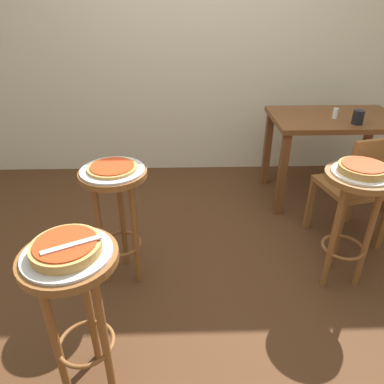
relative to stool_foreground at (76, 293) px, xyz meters
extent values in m
plane|color=#4C2D19|center=(0.58, 0.76, -0.55)|extent=(6.00, 6.00, 0.00)
cube|color=beige|center=(0.58, 2.41, 0.95)|extent=(6.00, 0.10, 3.00)
cylinder|color=brown|center=(0.00, 0.00, 0.18)|extent=(0.38, 0.38, 0.03)
cylinder|color=brown|center=(0.00, 0.12, -0.19)|extent=(0.04, 0.04, 0.71)
cylinder|color=brown|center=(-0.10, -0.06, -0.19)|extent=(0.04, 0.04, 0.71)
cylinder|color=brown|center=(0.10, -0.06, -0.19)|extent=(0.04, 0.04, 0.71)
torus|color=brown|center=(0.00, 0.00, -0.30)|extent=(0.26, 0.26, 0.02)
cylinder|color=silver|center=(0.00, 0.00, 0.21)|extent=(0.34, 0.34, 0.01)
cylinder|color=tan|center=(0.00, 0.00, 0.23)|extent=(0.27, 0.27, 0.04)
cylinder|color=red|center=(0.00, 0.00, 0.25)|extent=(0.23, 0.23, 0.01)
cylinder|color=brown|center=(1.42, 0.65, 0.18)|extent=(0.38, 0.38, 0.03)
cylinder|color=brown|center=(1.42, 0.77, -0.19)|extent=(0.04, 0.04, 0.71)
cylinder|color=brown|center=(1.32, 0.59, -0.19)|extent=(0.04, 0.04, 0.71)
cylinder|color=brown|center=(1.52, 0.59, -0.19)|extent=(0.04, 0.04, 0.71)
torus|color=brown|center=(1.42, 0.65, -0.30)|extent=(0.26, 0.26, 0.02)
cylinder|color=white|center=(1.42, 0.65, 0.21)|extent=(0.32, 0.32, 0.01)
cylinder|color=#B78442|center=(1.42, 0.65, 0.23)|extent=(0.26, 0.26, 0.04)
cylinder|color=red|center=(1.42, 0.65, 0.25)|extent=(0.23, 0.23, 0.01)
cylinder|color=brown|center=(0.05, 0.73, 0.18)|extent=(0.38, 0.38, 0.03)
cylinder|color=brown|center=(0.05, 0.85, -0.19)|extent=(0.04, 0.04, 0.71)
cylinder|color=brown|center=(-0.05, 0.67, -0.19)|extent=(0.04, 0.04, 0.71)
cylinder|color=brown|center=(0.15, 0.67, -0.19)|extent=(0.04, 0.04, 0.71)
torus|color=brown|center=(0.05, 0.73, -0.30)|extent=(0.26, 0.26, 0.02)
cylinder|color=silver|center=(0.05, 0.73, 0.21)|extent=(0.36, 0.36, 0.01)
cylinder|color=tan|center=(0.05, 0.73, 0.22)|extent=(0.27, 0.27, 0.01)
cylinder|color=red|center=(0.05, 0.73, 0.23)|extent=(0.24, 0.24, 0.01)
cube|color=brown|center=(1.69, 1.72, 0.17)|extent=(1.02, 0.65, 0.04)
cube|color=brown|center=(1.23, 1.45, -0.20)|extent=(0.06, 0.06, 0.70)
cube|color=brown|center=(1.23, 2.00, -0.20)|extent=(0.06, 0.06, 0.70)
cube|color=brown|center=(2.15, 2.00, -0.20)|extent=(0.06, 0.06, 0.70)
cylinder|color=black|center=(1.77, 1.53, 0.24)|extent=(0.08, 0.08, 0.11)
cylinder|color=white|center=(1.66, 1.67, 0.23)|extent=(0.04, 0.04, 0.08)
cube|color=brown|center=(1.62, 1.10, -0.12)|extent=(0.48, 0.48, 0.04)
cube|color=brown|center=(1.66, 0.92, 0.10)|extent=(0.40, 0.12, 0.40)
cube|color=brown|center=(1.76, 1.31, -0.34)|extent=(0.04, 0.04, 0.42)
cube|color=brown|center=(1.41, 1.23, -0.34)|extent=(0.04, 0.04, 0.42)
cube|color=brown|center=(1.84, 0.96, -0.34)|extent=(0.04, 0.04, 0.42)
cube|color=brown|center=(1.48, 0.88, -0.34)|extent=(0.04, 0.04, 0.42)
cube|color=silver|center=(0.03, -0.02, 0.26)|extent=(0.21, 0.12, 0.01)
camera|label=1|loc=(0.44, -1.10, 1.07)|focal=33.83mm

